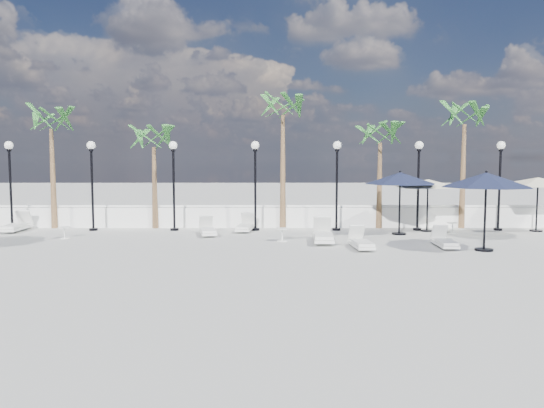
{
  "coord_description": "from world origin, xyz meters",
  "views": [
    {
      "loc": [
        0.66,
        -16.2,
        3.13
      ],
      "look_at": [
        0.71,
        2.46,
        1.5
      ],
      "focal_mm": 35.0,
      "sensor_mm": 36.0,
      "label": 1
    }
  ],
  "objects_px": {
    "lounger_5": "(444,241)",
    "parasol_cream_sq_a": "(428,180)",
    "parasol_navy_mid": "(400,179)",
    "parasol_navy_right": "(486,180)",
    "lounger_6": "(323,235)",
    "lounger_3": "(208,230)",
    "lounger_1": "(16,226)",
    "lounger_4": "(361,242)",
    "parasol_cream_sq_b": "(538,178)",
    "lounger_2": "(245,226)"
  },
  "relations": [
    {
      "from": "lounger_5",
      "to": "parasol_cream_sq_a",
      "type": "bearing_deg",
      "value": 83.82
    },
    {
      "from": "parasol_navy_mid",
      "to": "parasol_navy_right",
      "type": "height_order",
      "value": "parasol_navy_right"
    },
    {
      "from": "lounger_6",
      "to": "parasol_navy_mid",
      "type": "bearing_deg",
      "value": 34.06
    },
    {
      "from": "lounger_3",
      "to": "parasol_navy_mid",
      "type": "bearing_deg",
      "value": -10.43
    },
    {
      "from": "lounger_1",
      "to": "lounger_4",
      "type": "bearing_deg",
      "value": -18.86
    },
    {
      "from": "lounger_3",
      "to": "lounger_4",
      "type": "bearing_deg",
      "value": -41.31
    },
    {
      "from": "lounger_3",
      "to": "parasol_navy_right",
      "type": "distance_m",
      "value": 10.62
    },
    {
      "from": "parasol_navy_mid",
      "to": "parasol_cream_sq_b",
      "type": "distance_m",
      "value": 6.15
    },
    {
      "from": "lounger_5",
      "to": "parasol_cream_sq_b",
      "type": "distance_m",
      "value": 6.98
    },
    {
      "from": "lounger_1",
      "to": "lounger_5",
      "type": "distance_m",
      "value": 17.42
    },
    {
      "from": "parasol_navy_right",
      "to": "parasol_cream_sq_b",
      "type": "distance_m",
      "value": 6.28
    },
    {
      "from": "lounger_2",
      "to": "parasol_cream_sq_b",
      "type": "xyz_separation_m",
      "value": [
        12.43,
        -0.02,
        2.06
      ]
    },
    {
      "from": "lounger_5",
      "to": "lounger_6",
      "type": "xyz_separation_m",
      "value": [
        -4.13,
        1.15,
        0.06
      ]
    },
    {
      "from": "lounger_1",
      "to": "lounger_3",
      "type": "bearing_deg",
      "value": -9.59
    },
    {
      "from": "lounger_2",
      "to": "parasol_cream_sq_a",
      "type": "distance_m",
      "value": 8.0
    },
    {
      "from": "parasol_navy_right",
      "to": "parasol_cream_sq_b",
      "type": "xyz_separation_m",
      "value": [
        4.13,
        4.73,
        -0.09
      ]
    },
    {
      "from": "lounger_1",
      "to": "lounger_3",
      "type": "distance_m",
      "value": 8.37
    },
    {
      "from": "lounger_6",
      "to": "parasol_navy_right",
      "type": "bearing_deg",
      "value": -16.09
    },
    {
      "from": "parasol_navy_right",
      "to": "parasol_cream_sq_b",
      "type": "relative_size",
      "value": 0.61
    },
    {
      "from": "lounger_2",
      "to": "lounger_6",
      "type": "distance_m",
      "value": 4.25
    },
    {
      "from": "lounger_6",
      "to": "parasol_navy_right",
      "type": "height_order",
      "value": "parasol_navy_right"
    },
    {
      "from": "parasol_navy_right",
      "to": "parasol_cream_sq_a",
      "type": "height_order",
      "value": "parasol_navy_right"
    },
    {
      "from": "parasol_cream_sq_b",
      "to": "lounger_4",
      "type": "bearing_deg",
      "value": -152.27
    },
    {
      "from": "lounger_5",
      "to": "lounger_6",
      "type": "bearing_deg",
      "value": 166.46
    },
    {
      "from": "lounger_3",
      "to": "parasol_navy_right",
      "type": "bearing_deg",
      "value": -32.2
    },
    {
      "from": "lounger_2",
      "to": "lounger_1",
      "type": "bearing_deg",
      "value": -173.33
    },
    {
      "from": "lounger_4",
      "to": "parasol_cream_sq_a",
      "type": "distance_m",
      "value": 5.93
    },
    {
      "from": "parasol_cream_sq_a",
      "to": "parasol_cream_sq_b",
      "type": "distance_m",
      "value": 4.67
    },
    {
      "from": "lounger_4",
      "to": "lounger_1",
      "type": "bearing_deg",
      "value": 158.63
    },
    {
      "from": "lounger_3",
      "to": "lounger_4",
      "type": "distance_m",
      "value": 6.5
    },
    {
      "from": "lounger_2",
      "to": "lounger_4",
      "type": "distance_m",
      "value": 6.04
    },
    {
      "from": "lounger_6",
      "to": "parasol_navy_right",
      "type": "distance_m",
      "value": 5.94
    },
    {
      "from": "lounger_4",
      "to": "lounger_5",
      "type": "distance_m",
      "value": 2.97
    },
    {
      "from": "parasol_cream_sq_a",
      "to": "lounger_5",
      "type": "bearing_deg",
      "value": -98.18
    },
    {
      "from": "lounger_4",
      "to": "parasol_cream_sq_a",
      "type": "bearing_deg",
      "value": 46.52
    },
    {
      "from": "lounger_3",
      "to": "lounger_4",
      "type": "height_order",
      "value": "lounger_3"
    },
    {
      "from": "lounger_2",
      "to": "parasol_navy_mid",
      "type": "height_order",
      "value": "parasol_navy_mid"
    },
    {
      "from": "lounger_3",
      "to": "parasol_cream_sq_a",
      "type": "distance_m",
      "value": 9.5
    },
    {
      "from": "lounger_2",
      "to": "parasol_navy_mid",
      "type": "xyz_separation_m",
      "value": [
        6.35,
        -0.94,
        2.06
      ]
    },
    {
      "from": "parasol_navy_mid",
      "to": "parasol_cream_sq_a",
      "type": "distance_m",
      "value": 1.69
    },
    {
      "from": "lounger_2",
      "to": "lounger_3",
      "type": "height_order",
      "value": "lounger_2"
    },
    {
      "from": "lounger_3",
      "to": "parasol_cream_sq_a",
      "type": "bearing_deg",
      "value": -4.98
    },
    {
      "from": "parasol_cream_sq_a",
      "to": "lounger_4",
      "type": "bearing_deg",
      "value": -129.4
    },
    {
      "from": "parasol_cream_sq_a",
      "to": "parasol_cream_sq_b",
      "type": "xyz_separation_m",
      "value": [
        4.67,
        0.0,
        0.08
      ]
    },
    {
      "from": "lounger_3",
      "to": "lounger_2",
      "type": "bearing_deg",
      "value": 26.3
    },
    {
      "from": "lounger_4",
      "to": "lounger_5",
      "type": "xyz_separation_m",
      "value": [
        2.96,
        0.23,
        -0.01
      ]
    },
    {
      "from": "lounger_1",
      "to": "lounger_4",
      "type": "height_order",
      "value": "lounger_1"
    },
    {
      "from": "lounger_5",
      "to": "lounger_2",
      "type": "bearing_deg",
      "value": 152.12
    },
    {
      "from": "lounger_5",
      "to": "lounger_6",
      "type": "distance_m",
      "value": 4.29
    },
    {
      "from": "parasol_navy_right",
      "to": "parasol_cream_sq_b",
      "type": "bearing_deg",
      "value": 48.87
    }
  ]
}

